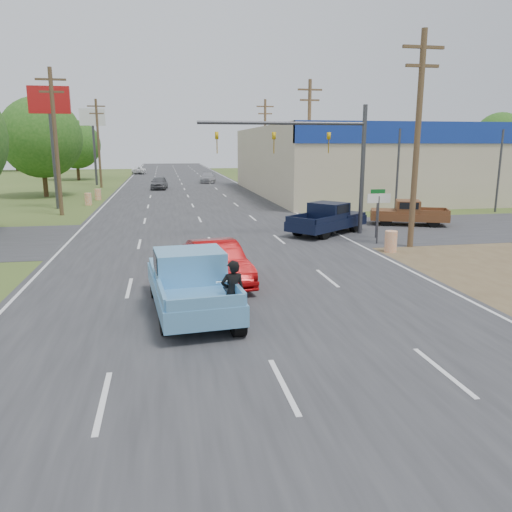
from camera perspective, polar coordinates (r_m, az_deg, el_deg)
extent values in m
plane|color=#374E1F|center=(10.67, 3.15, -14.65)|extent=(200.00, 200.00, 0.00)
cube|color=#2D2D30|center=(49.51, -7.79, 6.80)|extent=(15.00, 180.00, 0.02)
cube|color=#2D2D30|center=(27.74, -5.56, 2.39)|extent=(120.00, 10.00, 0.02)
cube|color=brown|center=(23.86, 23.67, -0.30)|extent=(8.00, 18.00, 0.01)
cube|color=#B7A88C|center=(60.00, 24.82, 9.92)|extent=(50.00, 28.00, 6.60)
cylinder|color=#4C3823|center=(25.14, 17.92, 12.25)|extent=(0.28, 0.28, 10.00)
cube|color=#4C3823|center=(25.51, 18.60, 21.70)|extent=(2.00, 0.14, 0.14)
cube|color=#4C3823|center=(25.39, 18.47, 19.93)|extent=(1.60, 0.14, 0.14)
cylinder|color=#4C3823|center=(41.91, 6.05, 12.66)|extent=(0.28, 0.28, 10.00)
cube|color=#4C3823|center=(42.13, 6.18, 18.38)|extent=(2.00, 0.14, 0.14)
cube|color=#4C3823|center=(42.05, 6.16, 17.29)|extent=(1.60, 0.14, 0.14)
cylinder|color=#4C3823|center=(59.40, 1.04, 12.67)|extent=(0.28, 0.28, 10.00)
cube|color=#4C3823|center=(59.55, 1.06, 16.72)|extent=(2.00, 0.14, 0.14)
cube|color=#4C3823|center=(59.50, 1.06, 15.95)|extent=(1.60, 0.14, 0.14)
cylinder|color=#4C3823|center=(37.91, -21.90, 11.86)|extent=(0.28, 0.28, 10.00)
cube|color=#4C3823|center=(38.16, -22.43, 18.16)|extent=(2.00, 0.14, 0.14)
cube|color=#4C3823|center=(38.08, -22.33, 16.97)|extent=(1.60, 0.14, 0.14)
cylinder|color=#4C3823|center=(61.64, -17.55, 12.10)|extent=(0.28, 0.28, 10.00)
cube|color=#4C3823|center=(61.80, -17.82, 15.99)|extent=(2.00, 0.14, 0.14)
cube|color=#4C3823|center=(61.74, -17.76, 15.25)|extent=(1.60, 0.14, 0.14)
cylinder|color=#422D19|center=(52.54, -22.97, 8.02)|extent=(0.44, 0.44, 3.24)
sphere|color=#1E4D16|center=(52.44, -23.35, 12.33)|extent=(7.56, 7.56, 7.56)
cylinder|color=#422D19|center=(76.24, -19.67, 9.25)|extent=(0.44, 0.44, 2.88)
sphere|color=#1E4D16|center=(76.16, -19.87, 11.89)|extent=(6.72, 6.72, 6.72)
cylinder|color=#422D19|center=(97.80, 25.82, 9.53)|extent=(0.44, 0.44, 3.60)
sphere|color=#1E4D16|center=(97.76, 26.07, 12.09)|extent=(8.40, 8.40, 8.40)
cylinder|color=#422D19|center=(109.15, 6.91, 10.81)|extent=(0.44, 0.44, 3.42)
sphere|color=#1E4D16|center=(109.11, 6.97, 13.00)|extent=(7.98, 7.98, 7.98)
cylinder|color=#422D19|center=(107.89, -25.70, 9.76)|extent=(0.44, 0.44, 3.78)
sphere|color=#1E4D16|center=(107.86, -25.94, 12.20)|extent=(8.82, 8.82, 8.82)
cylinder|color=orange|center=(23.98, 15.16, 1.60)|extent=(0.56, 0.56, 1.00)
cylinder|color=orange|center=(31.88, 9.28, 4.50)|extent=(0.56, 0.56, 1.00)
cylinder|color=orange|center=(43.88, -18.63, 6.18)|extent=(0.56, 0.56, 1.00)
cylinder|color=orange|center=(47.79, -17.62, 6.72)|extent=(0.56, 0.56, 1.00)
cylinder|color=#3F3F44|center=(42.03, -22.14, 11.14)|extent=(0.30, 0.30, 9.00)
cube|color=#B21414|center=(42.16, -22.57, 16.16)|extent=(3.00, 0.35, 2.00)
cylinder|color=#3F3F44|center=(65.74, -17.99, 11.63)|extent=(0.30, 0.30, 9.00)
cube|color=white|center=(65.82, -18.21, 14.85)|extent=(3.00, 0.35, 2.00)
cylinder|color=#3F3F44|center=(25.73, 13.75, 3.98)|extent=(0.08, 0.08, 2.40)
cube|color=white|center=(25.60, 13.88, 6.42)|extent=(1.20, 0.05, 0.45)
cylinder|color=#3F3F44|center=(27.33, 13.63, 4.47)|extent=(0.08, 0.08, 2.40)
cube|color=#0C591E|center=(27.19, 13.77, 7.19)|extent=(0.80, 0.04, 0.22)
cylinder|color=#3F3F44|center=(28.38, 12.07, 9.50)|extent=(0.24, 0.24, 7.00)
cylinder|color=#3F3F44|center=(26.98, 3.14, 14.93)|extent=(9.00, 0.18, 0.18)
imported|color=gold|center=(27.66, 8.32, 13.83)|extent=(0.18, 0.40, 1.10)
imported|color=gold|center=(26.85, 2.06, 13.99)|extent=(0.18, 0.40, 1.10)
imported|color=gold|center=(26.37, -4.51, 13.98)|extent=(0.18, 0.40, 1.10)
imported|color=#950608|center=(17.95, -4.47, -0.79)|extent=(2.32, 4.72, 1.49)
cylinder|color=black|center=(13.08, -2.03, -7.71)|extent=(0.39, 0.72, 0.70)
cylinder|color=black|center=(14.49, -3.36, -5.67)|extent=(0.18, 0.70, 0.70)
cube|color=black|center=(13.71, -2.77, -5.40)|extent=(0.33, 1.28, 0.32)
cube|color=black|center=(13.89, -3.00, -4.25)|extent=(0.32, 0.60, 0.23)
cube|color=black|center=(13.37, -2.49, -5.12)|extent=(0.36, 0.60, 0.11)
cylinder|color=white|center=(14.12, -3.28, -2.95)|extent=(0.69, 0.10, 0.05)
cube|color=white|center=(12.79, -1.81, -7.08)|extent=(0.19, 0.04, 0.13)
imported|color=black|center=(13.50, -2.64, -4.61)|extent=(0.68, 0.48, 1.79)
cylinder|color=black|center=(16.58, -11.38, -3.25)|extent=(0.40, 0.88, 0.86)
cylinder|color=black|center=(16.80, -5.24, -2.85)|extent=(0.40, 0.88, 0.86)
cylinder|color=black|center=(13.40, -10.23, -7.03)|extent=(0.40, 0.88, 0.86)
cylinder|color=black|center=(13.67, -2.65, -6.45)|extent=(0.40, 0.88, 0.86)
cube|color=#64A7D7|center=(15.01, -7.47, -3.85)|extent=(2.65, 5.75, 0.56)
cube|color=#64A7D7|center=(16.52, -8.35, -1.09)|extent=(2.22, 2.30, 0.19)
cube|color=#64A7D7|center=(14.93, -7.61, -1.05)|extent=(2.12, 1.85, 0.91)
cube|color=black|center=(14.89, -7.63, -0.45)|extent=(2.13, 1.52, 0.48)
cube|color=#64A7D7|center=(12.30, -5.66, -5.42)|extent=(1.97, 0.27, 0.32)
cylinder|color=black|center=(30.05, 8.42, 3.87)|extent=(0.82, 0.74, 0.81)
cylinder|color=black|center=(29.18, 11.23, 3.50)|extent=(0.82, 0.74, 0.81)
cylinder|color=black|center=(27.47, 4.83, 3.15)|extent=(0.82, 0.74, 0.81)
cylinder|color=black|center=(26.52, 7.80, 2.73)|extent=(0.82, 0.74, 0.81)
cube|color=black|center=(28.25, 8.14, 3.78)|extent=(5.39, 4.87, 0.53)
cube|color=black|center=(29.53, 9.85, 4.76)|extent=(2.77, 2.76, 0.18)
cube|color=black|center=(28.24, 8.30, 5.19)|extent=(2.40, 2.45, 0.86)
cube|color=black|center=(28.22, 8.31, 5.49)|extent=(2.18, 2.28, 0.46)
cube|color=black|center=(26.08, 5.06, 4.04)|extent=(1.22, 1.51, 0.30)
cylinder|color=black|center=(31.69, 14.64, 3.95)|extent=(0.76, 0.52, 0.72)
cylinder|color=black|center=(33.17, 14.51, 4.33)|extent=(0.76, 0.52, 0.72)
cylinder|color=black|center=(31.97, 19.64, 3.70)|extent=(0.76, 0.52, 0.72)
cylinder|color=black|center=(33.44, 19.30, 4.09)|extent=(0.76, 0.52, 0.72)
cube|color=brown|center=(32.51, 17.05, 4.37)|extent=(4.98, 3.40, 0.46)
cube|color=brown|center=(32.37, 14.62, 5.00)|extent=(2.27, 2.24, 0.16)
cube|color=brown|center=(32.43, 16.96, 5.44)|extent=(1.91, 2.05, 0.76)
cube|color=black|center=(32.41, 16.97, 5.67)|extent=(1.66, 1.98, 0.40)
cube|color=brown|center=(32.77, 21.07, 4.77)|extent=(0.68, 1.55, 0.27)
imported|color=#58595D|center=(57.72, -11.01, 8.20)|extent=(2.05, 4.38, 1.45)
imported|color=#A1A0A5|center=(67.38, -5.49, 8.94)|extent=(2.57, 4.99, 1.38)
imported|color=white|center=(89.67, -13.21, 9.52)|extent=(2.37, 4.67, 1.26)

